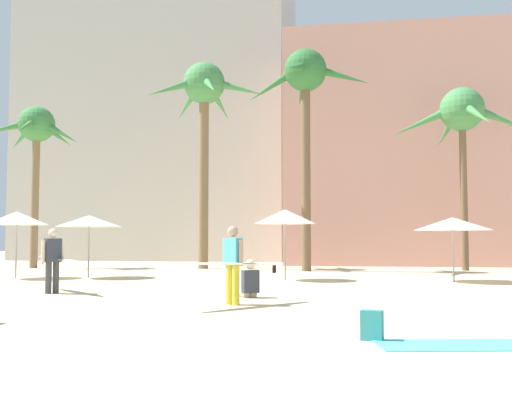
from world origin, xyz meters
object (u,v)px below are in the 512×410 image
palm_tree_far_left (305,86)px  palm_tree_center (462,117)px  person_mid_left (232,262)px  backpack (372,326)px  cafe_umbrella_2 (89,221)px  beach_towel (452,345)px  cafe_umbrella_4 (453,224)px  person_far_left (54,258)px  palm_tree_right (36,134)px  cafe_umbrella_3 (17,218)px  palm_tree_left (204,100)px  person_near_right (248,284)px  cafe_umbrella_0 (285,217)px

palm_tree_far_left → palm_tree_center: (7.21, 1.61, -1.33)m
palm_tree_far_left → person_mid_left: size_ratio=3.88×
backpack → person_mid_left: person_mid_left is taller
cafe_umbrella_2 → beach_towel: cafe_umbrella_2 is taller
backpack → cafe_umbrella_4: bearing=-1.8°
palm_tree_center → person_far_left: 19.69m
palm_tree_far_left → person_far_left: (-5.88, -11.72, -7.54)m
cafe_umbrella_4 → person_far_left: (-11.23, -5.90, -1.03)m
palm_tree_far_left → backpack: palm_tree_far_left is taller
palm_tree_right → person_mid_left: size_ratio=3.13×
palm_tree_center → cafe_umbrella_3: bearing=-155.1°
palm_tree_center → beach_towel: size_ratio=4.27×
cafe_umbrella_2 → person_mid_left: cafe_umbrella_2 is taller
cafe_umbrella_4 → beach_towel: size_ratio=1.29×
palm_tree_left → beach_towel: bearing=-67.0°
backpack → person_far_left: size_ratio=0.17×
backpack → beach_towel: bearing=-90.2°
cafe_umbrella_3 → person_far_left: (4.33, -5.26, -1.29)m
palm_tree_left → beach_towel: palm_tree_left is taller
cafe_umbrella_2 → cafe_umbrella_4: 13.05m
palm_tree_right → person_near_right: size_ratio=7.98×
palm_tree_center → beach_towel: (-4.07, -19.53, -7.12)m
beach_towel → person_mid_left: 5.70m
beach_towel → person_mid_left: size_ratio=0.76×
palm_tree_right → backpack: 25.21m
cafe_umbrella_2 → cafe_umbrella_3: bearing=-165.5°
palm_tree_center → person_near_right: bearing=-120.1°
cafe_umbrella_0 → person_near_right: bearing=-92.9°
cafe_umbrella_3 → backpack: cafe_umbrella_3 is taller
palm_tree_far_left → palm_tree_left: bearing=163.2°
palm_tree_left → person_near_right: size_ratio=10.02×
person_far_left → backpack: bearing=2.3°
palm_tree_center → person_near_right: size_ratio=8.29×
backpack → person_near_right: size_ratio=0.41×
cafe_umbrella_3 → beach_towel: cafe_umbrella_3 is taller
person_mid_left → person_near_right: bearing=-146.5°
person_mid_left → palm_tree_far_left: bearing=-148.1°
palm_tree_center → backpack: palm_tree_center is taller
person_near_right → cafe_umbrella_4: bearing=-74.9°
palm_tree_center → palm_tree_right: 20.97m
cafe_umbrella_0 → backpack: size_ratio=5.91×
palm_tree_right → cafe_umbrella_2: palm_tree_right is taller
person_near_right → person_far_left: 5.29m
cafe_umbrella_2 → cafe_umbrella_3: cafe_umbrella_3 is taller
cafe_umbrella_4 → person_mid_left: (-6.03, -7.97, -1.03)m
cafe_umbrella_0 → beach_towel: cafe_umbrella_0 is taller
palm_tree_right → beach_towel: (16.88, -18.71, -6.77)m
palm_tree_far_left → cafe_umbrella_4: bearing=-47.4°
cafe_umbrella_0 → person_near_right: size_ratio=2.41×
person_mid_left → person_far_left: person_mid_left is taller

